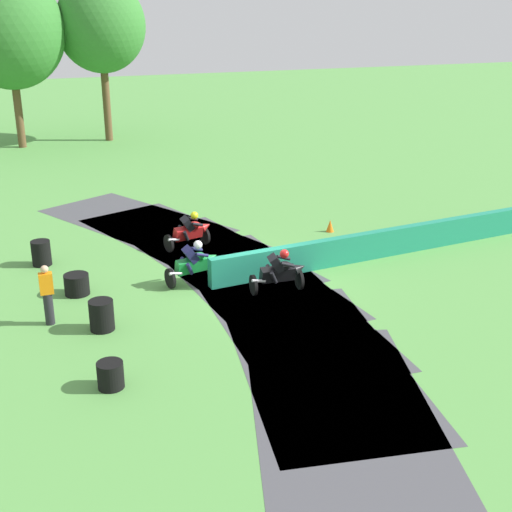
{
  "coord_description": "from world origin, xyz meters",
  "views": [
    {
      "loc": [
        -6.62,
        -17.92,
        7.93
      ],
      "look_at": [
        -0.06,
        -0.34,
        0.9
      ],
      "focal_mm": 48.15,
      "sensor_mm": 36.0,
      "label": 1
    }
  ],
  "objects_px": {
    "motorcycle_trailing_red": "(190,230)",
    "tire_stack_near": "(110,375)",
    "tire_stack_mid_b": "(77,284)",
    "motorcycle_chase_green": "(195,263)",
    "tire_stack_far": "(41,253)",
    "track_marshal": "(47,295)",
    "motorcycle_lead_black": "(280,272)",
    "traffic_cone": "(330,226)",
    "tire_stack_mid_a": "(102,315)"
  },
  "relations": [
    {
      "from": "tire_stack_near",
      "to": "tire_stack_mid_a",
      "type": "height_order",
      "value": "tire_stack_mid_a"
    },
    {
      "from": "motorcycle_chase_green",
      "to": "motorcycle_lead_black",
      "type": "bearing_deg",
      "value": -35.96
    },
    {
      "from": "tire_stack_near",
      "to": "tire_stack_far",
      "type": "bearing_deg",
      "value": 95.93
    },
    {
      "from": "motorcycle_chase_green",
      "to": "tire_stack_mid_a",
      "type": "relative_size",
      "value": 2.14
    },
    {
      "from": "tire_stack_mid_b",
      "to": "track_marshal",
      "type": "bearing_deg",
      "value": -117.46
    },
    {
      "from": "motorcycle_trailing_red",
      "to": "tire_stack_mid_a",
      "type": "bearing_deg",
      "value": -126.11
    },
    {
      "from": "motorcycle_chase_green",
      "to": "track_marshal",
      "type": "xyz_separation_m",
      "value": [
        -4.28,
        -1.32,
        0.17
      ]
    },
    {
      "from": "motorcycle_trailing_red",
      "to": "tire_stack_mid_a",
      "type": "relative_size",
      "value": 2.16
    },
    {
      "from": "track_marshal",
      "to": "tire_stack_near",
      "type": "bearing_deg",
      "value": -75.21
    },
    {
      "from": "tire_stack_far",
      "to": "track_marshal",
      "type": "height_order",
      "value": "track_marshal"
    },
    {
      "from": "tire_stack_mid_b",
      "to": "traffic_cone",
      "type": "height_order",
      "value": "tire_stack_mid_b"
    },
    {
      "from": "motorcycle_trailing_red",
      "to": "tire_stack_near",
      "type": "xyz_separation_m",
      "value": [
        -4.01,
        -8.03,
        -0.33
      ]
    },
    {
      "from": "tire_stack_far",
      "to": "track_marshal",
      "type": "bearing_deg",
      "value": -91.61
    },
    {
      "from": "motorcycle_trailing_red",
      "to": "tire_stack_far",
      "type": "xyz_separation_m",
      "value": [
        -4.85,
        0.14,
        -0.23
      ]
    },
    {
      "from": "tire_stack_mid_a",
      "to": "track_marshal",
      "type": "distance_m",
      "value": 1.53
    },
    {
      "from": "tire_stack_mid_a",
      "to": "tire_stack_mid_b",
      "type": "relative_size",
      "value": 1.13
    },
    {
      "from": "tire_stack_near",
      "to": "tire_stack_mid_b",
      "type": "bearing_deg",
      "value": 90.85
    },
    {
      "from": "tire_stack_near",
      "to": "track_marshal",
      "type": "bearing_deg",
      "value": 104.79
    },
    {
      "from": "tire_stack_near",
      "to": "tire_stack_far",
      "type": "distance_m",
      "value": 8.21
    },
    {
      "from": "motorcycle_chase_green",
      "to": "tire_stack_near",
      "type": "distance_m",
      "value": 6.02
    },
    {
      "from": "motorcycle_lead_black",
      "to": "track_marshal",
      "type": "xyz_separation_m",
      "value": [
        -6.38,
        0.2,
        0.17
      ]
    },
    {
      "from": "tire_stack_mid_a",
      "to": "traffic_cone",
      "type": "height_order",
      "value": "tire_stack_mid_a"
    },
    {
      "from": "tire_stack_near",
      "to": "track_marshal",
      "type": "distance_m",
      "value": 3.85
    },
    {
      "from": "motorcycle_lead_black",
      "to": "track_marshal",
      "type": "height_order",
      "value": "track_marshal"
    },
    {
      "from": "motorcycle_chase_green",
      "to": "tire_stack_mid_a",
      "type": "bearing_deg",
      "value": -145.09
    },
    {
      "from": "tire_stack_far",
      "to": "track_marshal",
      "type": "distance_m",
      "value": 4.5
    },
    {
      "from": "motorcycle_lead_black",
      "to": "motorcycle_trailing_red",
      "type": "bearing_deg",
      "value": 107.18
    },
    {
      "from": "tire_stack_mid_b",
      "to": "motorcycle_chase_green",
      "type": "bearing_deg",
      "value": -6.67
    },
    {
      "from": "motorcycle_trailing_red",
      "to": "traffic_cone",
      "type": "xyz_separation_m",
      "value": [
        5.21,
        -0.06,
        -0.41
      ]
    },
    {
      "from": "motorcycle_chase_green",
      "to": "tire_stack_mid_b",
      "type": "xyz_separation_m",
      "value": [
        -3.39,
        0.4,
        -0.35
      ]
    },
    {
      "from": "tire_stack_far",
      "to": "track_marshal",
      "type": "xyz_separation_m",
      "value": [
        -0.13,
        -4.48,
        0.42
      ]
    },
    {
      "from": "tire_stack_far",
      "to": "track_marshal",
      "type": "relative_size",
      "value": 0.49
    },
    {
      "from": "motorcycle_chase_green",
      "to": "motorcycle_trailing_red",
      "type": "distance_m",
      "value": 3.1
    },
    {
      "from": "motorcycle_lead_black",
      "to": "tire_stack_near",
      "type": "height_order",
      "value": "motorcycle_lead_black"
    },
    {
      "from": "tire_stack_far",
      "to": "tire_stack_mid_b",
      "type": "bearing_deg",
      "value": -74.43
    },
    {
      "from": "motorcycle_chase_green",
      "to": "tire_stack_near",
      "type": "xyz_separation_m",
      "value": [
        -3.3,
        -5.02,
        -0.35
      ]
    },
    {
      "from": "motorcycle_lead_black",
      "to": "motorcycle_trailing_red",
      "type": "height_order",
      "value": "motorcycle_lead_black"
    },
    {
      "from": "motorcycle_trailing_red",
      "to": "tire_stack_near",
      "type": "height_order",
      "value": "motorcycle_trailing_red"
    },
    {
      "from": "tire_stack_mid_b",
      "to": "tire_stack_mid_a",
      "type": "bearing_deg",
      "value": -82.52
    },
    {
      "from": "tire_stack_far",
      "to": "traffic_cone",
      "type": "distance_m",
      "value": 10.07
    },
    {
      "from": "motorcycle_chase_green",
      "to": "tire_stack_far",
      "type": "distance_m",
      "value": 5.22
    },
    {
      "from": "motorcycle_trailing_red",
      "to": "traffic_cone",
      "type": "distance_m",
      "value": 5.23
    },
    {
      "from": "motorcycle_lead_black",
      "to": "motorcycle_chase_green",
      "type": "height_order",
      "value": "motorcycle_chase_green"
    },
    {
      "from": "motorcycle_trailing_red",
      "to": "tire_stack_far",
      "type": "relative_size",
      "value": 2.16
    },
    {
      "from": "motorcycle_chase_green",
      "to": "tire_stack_mid_b",
      "type": "height_order",
      "value": "motorcycle_chase_green"
    },
    {
      "from": "tire_stack_mid_b",
      "to": "track_marshal",
      "type": "xyz_separation_m",
      "value": [
        -0.89,
        -1.72,
        0.52
      ]
    },
    {
      "from": "motorcycle_trailing_red",
      "to": "tire_stack_near",
      "type": "relative_size",
      "value": 2.88
    },
    {
      "from": "motorcycle_chase_green",
      "to": "motorcycle_trailing_red",
      "type": "relative_size",
      "value": 0.99
    },
    {
      "from": "motorcycle_chase_green",
      "to": "traffic_cone",
      "type": "relative_size",
      "value": 3.88
    },
    {
      "from": "motorcycle_chase_green",
      "to": "track_marshal",
      "type": "relative_size",
      "value": 1.05
    }
  ]
}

